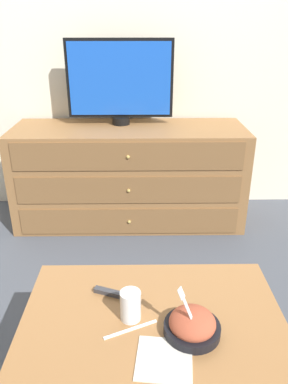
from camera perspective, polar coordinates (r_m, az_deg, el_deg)
ground_plane at (r=3.18m, az=-2.25°, el=-1.26°), size 12.00×12.00×0.00m
wall_back at (r=2.89m, az=-2.69°, el=22.87°), size 12.00×0.05×2.60m
dresser at (r=2.75m, az=-2.22°, el=2.62°), size 1.63×0.57×0.71m
tv at (r=2.68m, az=-3.68°, el=16.58°), size 0.73×0.12×0.58m
coffee_table at (r=1.39m, az=1.36°, el=-20.48°), size 0.90×0.61×0.46m
takeout_bowl at (r=1.28m, az=7.36°, el=-19.45°), size 0.18×0.18×0.18m
drink_cup at (r=1.31m, az=-2.06°, el=-17.11°), size 0.07×0.07×0.11m
napkin at (r=1.22m, az=3.10°, el=-24.12°), size 0.18×0.18×0.00m
knife at (r=1.30m, az=-2.03°, el=-20.20°), size 0.18×0.08×0.01m
remote_control at (r=1.43m, az=-4.50°, el=-15.19°), size 0.16×0.08×0.02m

